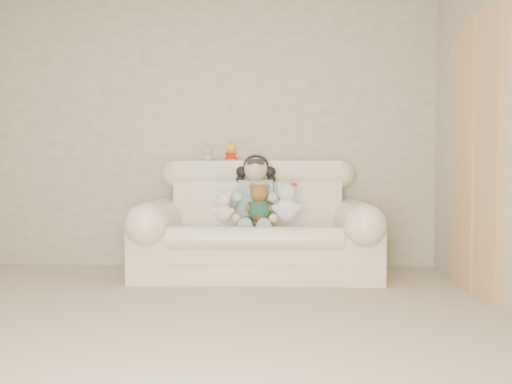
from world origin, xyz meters
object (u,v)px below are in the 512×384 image
object	(u,v)px
sofa	(256,218)
white_cat	(286,198)
cream_teddy	(224,204)
brown_teddy	(259,199)
seated_child	(256,191)

from	to	relation	value
sofa	white_cat	size ratio (longest dim) A/B	5.25
cream_teddy	white_cat	bearing A→B (deg)	7.35
sofa	white_cat	bearing A→B (deg)	-24.61
brown_teddy	cream_teddy	bearing A→B (deg)	-150.88
white_cat	cream_teddy	distance (m)	0.54
brown_teddy	white_cat	world-z (taller)	white_cat
sofa	seated_child	world-z (taller)	seated_child
seated_child	cream_teddy	world-z (taller)	seated_child
white_cat	cream_teddy	bearing A→B (deg)	173.01
seated_child	white_cat	world-z (taller)	seated_child
brown_teddy	white_cat	xyz separation A→B (m)	(0.23, -0.01, 0.01)
seated_child	white_cat	xyz separation A→B (m)	(0.27, -0.20, -0.06)
sofa	white_cat	xyz separation A→B (m)	(0.26, -0.12, 0.18)
seated_child	cream_teddy	bearing A→B (deg)	-138.92
brown_teddy	sofa	bearing A→B (deg)	127.89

